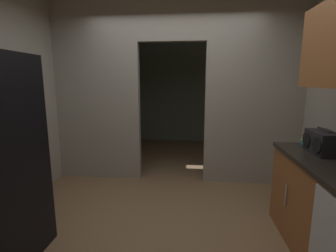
{
  "coord_description": "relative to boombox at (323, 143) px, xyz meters",
  "views": [
    {
      "loc": [
        0.28,
        -2.37,
        1.56
      ],
      "look_at": [
        -0.02,
        0.53,
        1.02
      ],
      "focal_mm": 26.44,
      "sensor_mm": 36.0,
      "label": 1
    }
  ],
  "objects": [
    {
      "name": "ground",
      "position": [
        -1.5,
        -0.02,
        -0.99
      ],
      "size": [
        20.0,
        20.0,
        0.0
      ],
      "primitive_type": "plane",
      "color": "brown"
    },
    {
      "name": "book_stack",
      "position": [
        0.02,
        0.33,
        -0.06
      ],
      "size": [
        0.15,
        0.16,
        0.1
      ],
      "color": "#2D609E",
      "rests_on": "lower_cabinet_run"
    },
    {
      "name": "boombox",
      "position": [
        0.0,
        0.0,
        0.0
      ],
      "size": [
        0.21,
        0.36,
        0.24
      ],
      "color": "black",
      "rests_on": "lower_cabinet_run"
    },
    {
      "name": "adjoining_room_shell",
      "position": [
        -1.5,
        3.26,
        0.43
      ],
      "size": [
        3.75,
        2.7,
        2.84
      ],
      "color": "gray",
      "rests_on": "ground"
    },
    {
      "name": "kitchen_partition",
      "position": [
        -1.48,
        1.39,
        0.52
      ],
      "size": [
        3.75,
        0.12,
        2.84
      ],
      "color": "#9E998C",
      "rests_on": "ground"
    }
  ]
}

